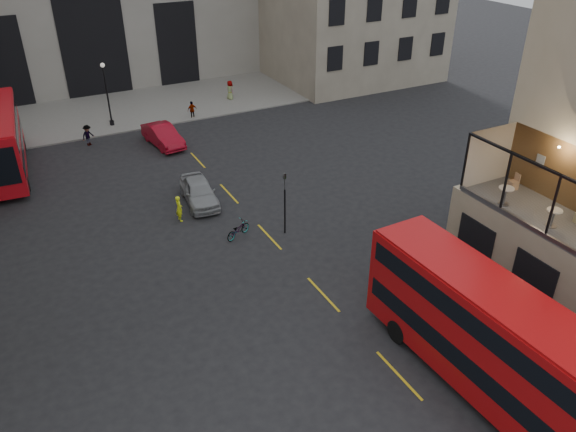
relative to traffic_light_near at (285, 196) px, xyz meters
name	(u,v)px	position (x,y,z in m)	size (l,w,h in m)	color
ground	(437,359)	(1.00, -12.00, -2.42)	(140.00, 140.00, 0.00)	black
host_frontage	(556,273)	(7.50, -12.00, -0.17)	(3.00, 11.00, 4.50)	tan
cafe_floor	(569,230)	(7.50, -12.00, 2.12)	(3.00, 10.00, 0.10)	slate
pavement_far	(102,111)	(-5.00, 26.00, -2.36)	(40.00, 12.00, 0.12)	slate
traffic_light_near	(285,196)	(0.00, 0.00, 0.00)	(0.16, 0.20, 3.80)	black
street_lamp_b	(108,99)	(-5.00, 22.00, -0.03)	(0.36, 0.36, 5.33)	black
bus_near	(492,337)	(1.50, -14.01, 0.20)	(3.05, 11.78, 4.67)	#A30B0D
bus_far	(0,138)	(-13.47, 16.47, 0.06)	(3.23, 11.23, 4.42)	red
car_a	(199,192)	(-3.09, 5.77, -1.65)	(1.84, 4.57, 1.56)	#93969B
car_b	(163,136)	(-2.35, 15.96, -1.63)	(1.69, 4.84, 1.59)	#A0091B
bicycle	(238,230)	(-2.56, 0.86, -1.96)	(0.62, 1.78, 0.94)	gray
cyclist	(179,208)	(-4.91, 4.19, -1.61)	(0.59, 0.39, 1.63)	#EEFF1A
pedestrian_b	(88,135)	(-7.50, 18.66, -1.61)	(1.06, 0.61, 1.64)	gray
pedestrian_c	(192,110)	(1.65, 20.65, -1.66)	(0.90, 0.37, 1.53)	gray
pedestrian_d	(230,90)	(6.52, 23.81, -1.50)	(0.90, 0.59, 1.85)	gray
cafe_table_mid	(554,215)	(6.96, -11.49, 2.71)	(0.65, 0.65, 0.81)	white
cafe_table_far	(506,193)	(6.63, -9.11, 2.75)	(0.69, 0.69, 0.86)	silver
cafe_chair_d	(513,184)	(8.23, -8.15, 2.41)	(0.45, 0.45, 0.79)	tan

